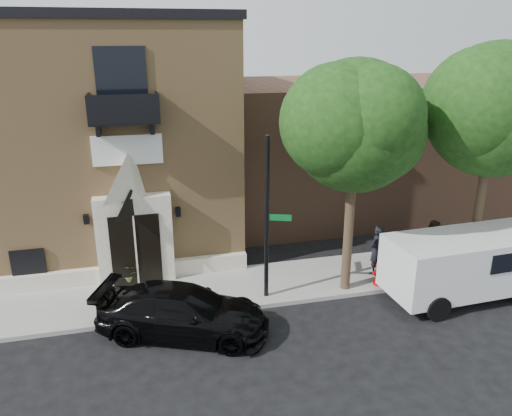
{
  "coord_description": "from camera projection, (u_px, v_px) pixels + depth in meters",
  "views": [
    {
      "loc": [
        -0.8,
        -13.91,
        8.53
      ],
      "look_at": [
        3.18,
        2.0,
        2.82
      ],
      "focal_mm": 35.0,
      "sensor_mm": 36.0,
      "label": 1
    }
  ],
  "objects": [
    {
      "name": "pedestrian_far",
      "position": [
        432.0,
        245.0,
        18.64
      ],
      "size": [
        0.93,
        1.08,
        1.91
      ],
      "primitive_type": "imported",
      "rotation": [
        0.0,
        0.0,
        1.33
      ],
      "color": "black",
      "rests_on": "sidewalk"
    },
    {
      "name": "street_tree_left",
      "position": [
        358.0,
        125.0,
        15.5
      ],
      "size": [
        4.97,
        4.38,
        7.77
      ],
      "color": "#38281C",
      "rests_on": "sidewalk"
    },
    {
      "name": "neighbour_building",
      "position": [
        389.0,
        144.0,
        25.67
      ],
      "size": [
        18.0,
        8.0,
        6.4
      ],
      "primitive_type": "cube",
      "color": "brown",
      "rests_on": "ground"
    },
    {
      "name": "black_sedan",
      "position": [
        183.0,
        312.0,
        14.81
      ],
      "size": [
        5.54,
        3.85,
        1.49
      ],
      "primitive_type": "imported",
      "rotation": [
        0.0,
        0.0,
        1.19
      ],
      "color": "black",
      "rests_on": "ground"
    },
    {
      "name": "church",
      "position": [
        78.0,
        133.0,
        20.8
      ],
      "size": [
        12.2,
        11.01,
        9.3
      ],
      "color": "tan",
      "rests_on": "ground"
    },
    {
      "name": "planter",
      "position": [
        130.0,
        274.0,
        17.65
      ],
      "size": [
        0.84,
        0.79,
        0.75
      ],
      "primitive_type": "imported",
      "rotation": [
        0.0,
        0.0,
        -0.36
      ],
      "color": "#4B612E",
      "rests_on": "sidewalk"
    },
    {
      "name": "street_tree_mid",
      "position": [
        497.0,
        109.0,
        16.53
      ],
      "size": [
        5.21,
        4.64,
        8.25
      ],
      "color": "#38281C",
      "rests_on": "sidewalk"
    },
    {
      "name": "street_sign",
      "position": [
        267.0,
        219.0,
        16.05
      ],
      "size": [
        0.83,
        1.05,
        5.49
      ],
      "rotation": [
        0.0,
        0.0,
        -0.35
      ],
      "color": "black",
      "rests_on": "sidewalk"
    },
    {
      "name": "pedestrian_near",
      "position": [
        376.0,
        250.0,
        18.21
      ],
      "size": [
        0.82,
        0.75,
        1.88
      ],
      "primitive_type": "imported",
      "rotation": [
        0.0,
        0.0,
        3.72
      ],
      "color": "black",
      "rests_on": "sidewalk"
    },
    {
      "name": "ground",
      "position": [
        174.0,
        320.0,
        15.73
      ],
      "size": [
        120.0,
        120.0,
        0.0
      ],
      "primitive_type": "plane",
      "color": "black",
      "rests_on": "ground"
    },
    {
      "name": "sidewalk",
      "position": [
        199.0,
        292.0,
        17.31
      ],
      "size": [
        42.0,
        3.0,
        0.15
      ],
      "primitive_type": "cube",
      "color": "gray",
      "rests_on": "ground"
    },
    {
      "name": "dumpster",
      "position": [
        424.0,
        256.0,
        18.38
      ],
      "size": [
        2.16,
        1.47,
        1.3
      ],
      "rotation": [
        0.0,
        0.0,
        -0.18
      ],
      "color": "#0F3A1C",
      "rests_on": "sidewalk"
    },
    {
      "name": "cargo_van",
      "position": [
        471.0,
        263.0,
        16.81
      ],
      "size": [
        5.6,
        2.54,
        2.24
      ],
      "rotation": [
        0.0,
        0.0,
        0.04
      ],
      "color": "white",
      "rests_on": "ground"
    },
    {
      "name": "fire_hydrant",
      "position": [
        379.0,
        273.0,
        17.56
      ],
      "size": [
        0.5,
        0.4,
        0.89
      ],
      "color": "#950C0A",
      "rests_on": "sidewalk"
    }
  ]
}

